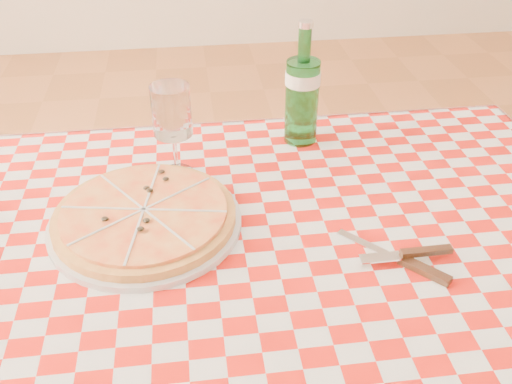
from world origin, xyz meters
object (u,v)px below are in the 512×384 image
(pizza_plate, at_px, (145,215))
(wine_glass, at_px, (173,132))
(dining_table, at_px, (271,278))
(water_bottle, at_px, (303,84))

(pizza_plate, distance_m, wine_glass, 0.19)
(dining_table, height_order, wine_glass, wine_glass)
(dining_table, distance_m, water_bottle, 0.43)
(pizza_plate, bearing_deg, dining_table, -16.23)
(water_bottle, bearing_deg, pizza_plate, -141.13)
(water_bottle, bearing_deg, wine_glass, -158.80)
(dining_table, bearing_deg, water_bottle, 70.83)
(pizza_plate, height_order, wine_glass, wine_glass)
(dining_table, relative_size, pizza_plate, 3.40)
(pizza_plate, relative_size, water_bottle, 1.28)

